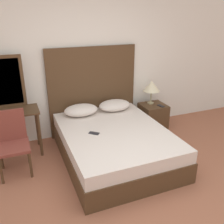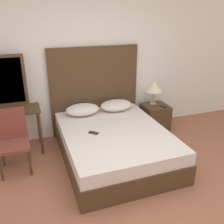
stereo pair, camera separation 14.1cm
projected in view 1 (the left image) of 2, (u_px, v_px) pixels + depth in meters
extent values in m
plane|color=#9E5B42|center=(141.00, 210.00, 2.88)|extent=(16.00, 16.00, 0.00)
cube|color=white|center=(83.00, 60.00, 4.28)|extent=(10.00, 0.06, 2.70)
cube|color=#4C331E|center=(114.00, 149.00, 3.86)|extent=(1.52, 1.97, 0.30)
cube|color=silver|center=(114.00, 135.00, 3.77)|extent=(1.49, 1.93, 0.19)
cube|color=#4C331E|center=(93.00, 91.00, 4.48)|extent=(1.60, 0.05, 1.58)
ellipsoid|color=silver|center=(81.00, 110.00, 4.22)|extent=(0.57, 0.39, 0.18)
ellipsoid|color=silver|center=(115.00, 105.00, 4.44)|extent=(0.57, 0.39, 0.18)
cube|color=#232328|center=(94.00, 133.00, 3.61)|extent=(0.16, 0.15, 0.01)
cube|color=#4C331E|center=(153.00, 117.00, 4.79)|extent=(0.46, 0.44, 0.49)
cylinder|color=tan|center=(151.00, 103.00, 4.76)|extent=(0.12, 0.12, 0.02)
cylinder|color=tan|center=(151.00, 97.00, 4.71)|extent=(0.02, 0.02, 0.23)
cone|color=beige|center=(152.00, 86.00, 4.64)|extent=(0.31, 0.31, 0.19)
cube|color=black|center=(161.00, 106.00, 4.63)|extent=(0.09, 0.16, 0.01)
cube|color=#4C331E|center=(7.00, 113.00, 3.72)|extent=(0.92, 0.46, 0.02)
cylinder|color=#4C331E|center=(40.00, 135.00, 3.85)|extent=(0.04, 0.04, 0.71)
cylinder|color=#4C331E|center=(37.00, 125.00, 4.17)|extent=(0.04, 0.04, 0.71)
cube|color=#4C331E|center=(2.00, 82.00, 3.74)|extent=(0.63, 0.03, 0.80)
cube|color=#B2BCC6|center=(2.00, 83.00, 3.74)|extent=(0.54, 0.01, 0.71)
cube|color=brown|center=(13.00, 147.00, 3.40)|extent=(0.43, 0.43, 0.04)
cube|color=brown|center=(10.00, 125.00, 3.47)|extent=(0.41, 0.04, 0.45)
cylinder|color=#4C331E|center=(1.00, 171.00, 3.26)|extent=(0.04, 0.04, 0.39)
cylinder|color=#4C331E|center=(30.00, 165.00, 3.38)|extent=(0.04, 0.04, 0.39)
cylinder|color=#4C331E|center=(1.00, 157.00, 3.57)|extent=(0.04, 0.04, 0.39)
cylinder|color=#4C331E|center=(28.00, 152.00, 3.70)|extent=(0.04, 0.04, 0.39)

